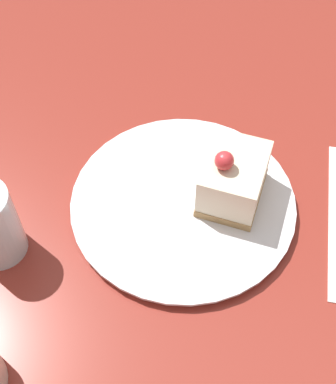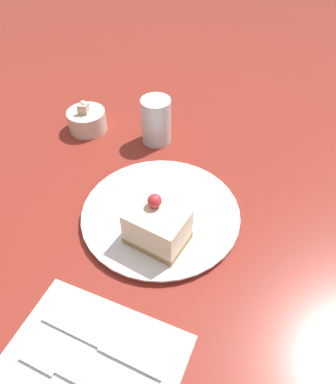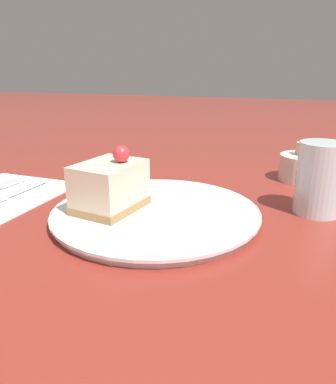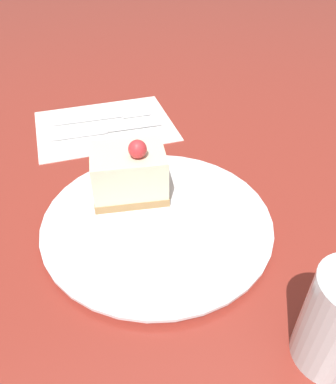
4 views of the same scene
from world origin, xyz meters
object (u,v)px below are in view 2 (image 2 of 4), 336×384
drinking_glass (156,121)px  cake_slice (157,226)px  fork (69,375)px  knife (112,351)px  plate (161,214)px  sugar_bowl (87,120)px

drinking_glass → cake_slice: bearing=-157.6°
fork → knife: size_ratio=0.94×
plate → knife: plate is taller
plate → fork: (-0.30, 0.01, -0.00)m
knife → plate: bearing=10.2°
fork → knife: (0.05, -0.04, 0.00)m
plate → fork: bearing=178.2°
cake_slice → plate: bearing=26.8°
plate → drinking_glass: bearing=23.9°
fork → knife: same height
cake_slice → fork: (-0.24, 0.03, -0.04)m
fork → drinking_glass: size_ratio=1.78×
knife → sugar_bowl: bearing=36.7°
plate → fork: size_ratio=1.57×
fork → drinking_glass: 0.51m
knife → sugar_bowl: sugar_bowl is taller
drinking_glass → knife: bearing=-165.3°
cake_slice → drinking_glass: same height
plate → cake_slice: cake_slice is taller
cake_slice → knife: 0.19m
cake_slice → sugar_bowl: (0.25, 0.27, -0.02)m
plate → fork: plate is taller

